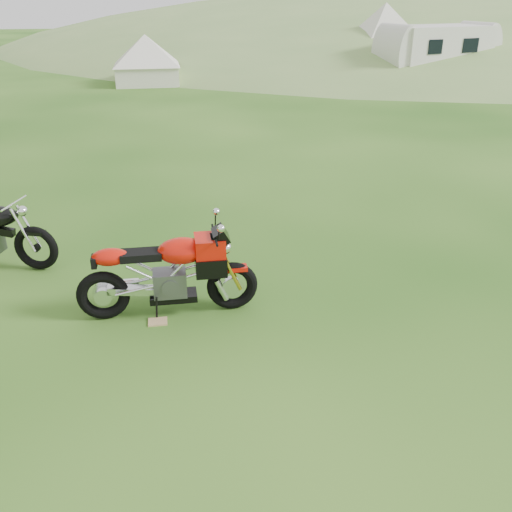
{
  "coord_description": "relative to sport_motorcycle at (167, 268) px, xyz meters",
  "views": [
    {
      "loc": [
        -0.55,
        -5.5,
        3.65
      ],
      "look_at": [
        0.36,
        0.4,
        0.86
      ],
      "focal_mm": 40.0,
      "sensor_mm": 36.0,
      "label": 1
    }
  ],
  "objects": [
    {
      "name": "hedgerow",
      "position": [
        24.67,
        39.27,
        -0.63
      ],
      "size": [
        36.0,
        1.2,
        8.6
      ],
      "primitive_type": null,
      "color": "black",
      "rests_on": "ground"
    },
    {
      "name": "tent_right",
      "position": [
        10.26,
        20.68,
        0.84
      ],
      "size": [
        3.74,
        3.74,
        2.92
      ],
      "primitive_type": null,
      "rotation": [
        0.0,
        0.0,
        0.11
      ],
      "color": "silver",
      "rests_on": "ground"
    },
    {
      "name": "ground",
      "position": [
        0.67,
        -0.73,
        -0.63
      ],
      "size": [
        120.0,
        120.0,
        0.0
      ],
      "primitive_type": "plane",
      "color": "#17480F",
      "rests_on": "ground"
    },
    {
      "name": "sport_motorcycle",
      "position": [
        0.0,
        0.0,
        0.0
      ],
      "size": [
        2.09,
        0.54,
        1.25
      ],
      "primitive_type": null,
      "rotation": [
        0.0,
        0.0,
        0.01
      ],
      "color": "red",
      "rests_on": "ground"
    },
    {
      "name": "tent_left",
      "position": [
        -0.59,
        19.36,
        0.48
      ],
      "size": [
        2.59,
        2.59,
        2.21
      ],
      "primitive_type": null,
      "rotation": [
        0.0,
        0.0,
        0.01
      ],
      "color": "silver",
      "rests_on": "ground"
    },
    {
      "name": "caravan",
      "position": [
        11.36,
        17.35,
        0.56
      ],
      "size": [
        5.48,
        3.41,
        2.38
      ],
      "primitive_type": null,
      "rotation": [
        0.0,
        0.0,
        0.24
      ],
      "color": "silver",
      "rests_on": "ground"
    },
    {
      "name": "hillside",
      "position": [
        24.67,
        39.27,
        -0.63
      ],
      "size": [
        80.0,
        64.0,
        8.0
      ],
      "primitive_type": "ellipsoid",
      "color": "#6D954B",
      "rests_on": "ground"
    },
    {
      "name": "plywood_board",
      "position": [
        -0.16,
        -0.21,
        -0.62
      ],
      "size": [
        0.23,
        0.19,
        0.02
      ],
      "primitive_type": "cube",
      "rotation": [
        0.0,
        0.0,
        0.01
      ],
      "color": "tan",
      "rests_on": "ground"
    }
  ]
}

